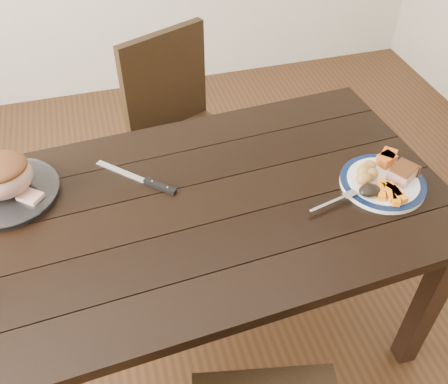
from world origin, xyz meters
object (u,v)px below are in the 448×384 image
object	(u,v)px
fork	(337,200)
pork_slice	(402,173)
carving_knife	(150,182)
chair_far	(182,126)
serving_platter	(8,194)
dining_table	(199,224)
dinner_plate	(382,183)
roast_joint	(1,177)

from	to	relation	value
fork	pork_slice	bearing A→B (deg)	-4.67
pork_slice	carving_knife	bearing A→B (deg)	164.73
chair_far	serving_platter	world-z (taller)	chair_far
dining_table	serving_platter	bearing A→B (deg)	160.61
chair_far	serving_platter	xyz separation A→B (m)	(-0.67, -0.53, 0.23)
pork_slice	carving_knife	distance (m)	0.82
dinner_plate	serving_platter	distance (m)	1.21
serving_platter	roast_joint	xyz separation A→B (m)	(0.00, 0.00, 0.07)
dining_table	pork_slice	size ratio (longest dim) A/B	19.26
dining_table	serving_platter	world-z (taller)	serving_platter
serving_platter	pork_slice	size ratio (longest dim) A/B	3.71
carving_knife	dinner_plate	bearing A→B (deg)	29.19
roast_joint	chair_far	bearing A→B (deg)	38.19
dining_table	chair_far	world-z (taller)	chair_far
dinner_plate	fork	bearing A→B (deg)	-166.77
dinner_plate	carving_knife	world-z (taller)	dinner_plate
serving_platter	roast_joint	size ratio (longest dim) A/B	1.64
serving_platter	carving_knife	distance (m)	0.45
chair_far	carving_knife	size ratio (longest dim) A/B	3.84
dinner_plate	roast_joint	bearing A→B (deg)	166.67
serving_platter	roast_joint	bearing A→B (deg)	0.00
dining_table	fork	bearing A→B (deg)	-16.11
fork	roast_joint	bearing A→B (deg)	148.43
dining_table	fork	size ratio (longest dim) A/B	9.37
dinner_plate	chair_far	bearing A→B (deg)	122.31
chair_far	dinner_plate	bearing A→B (deg)	98.60
dining_table	carving_knife	distance (m)	0.21
pork_slice	dining_table	bearing A→B (deg)	172.99
chair_far	fork	distance (m)	0.94
serving_platter	fork	bearing A→B (deg)	-18.03
chair_far	carving_knife	distance (m)	0.68
dining_table	dinner_plate	bearing A→B (deg)	-7.23
dining_table	roast_joint	xyz separation A→B (m)	(-0.58, 0.20, 0.17)
dinner_plate	pork_slice	xyz separation A→B (m)	(0.06, -0.01, 0.03)
dining_table	carving_knife	size ratio (longest dim) A/B	6.84
roast_joint	carving_knife	size ratio (longest dim) A/B	0.80
dinner_plate	dining_table	bearing A→B (deg)	172.77
serving_platter	carving_knife	world-z (taller)	serving_platter
dinner_plate	fork	xyz separation A→B (m)	(-0.19, -0.04, 0.01)
dinner_plate	pork_slice	distance (m)	0.07
carving_knife	pork_slice	bearing A→B (deg)	30.03
pork_slice	fork	world-z (taller)	pork_slice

